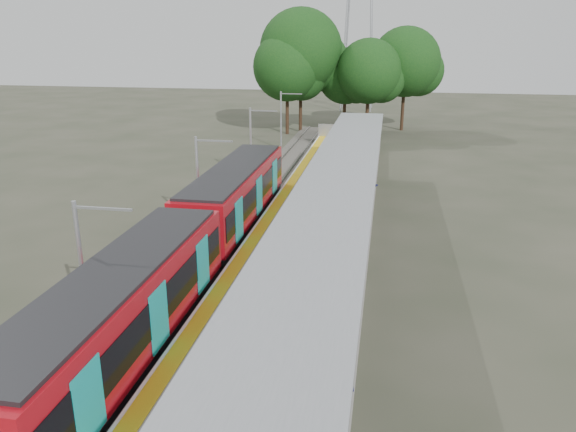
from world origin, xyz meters
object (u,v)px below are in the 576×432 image
object	(u,v)px
info_pillar_far	(337,191)
litter_bin	(328,219)
bench_mid	(343,298)
bench_far	(369,186)
bench_near	(340,370)
train	(193,239)
info_pillar_near	(284,316)

from	to	relation	value
info_pillar_far	litter_bin	bearing A→B (deg)	-87.95
bench_mid	litter_bin	distance (m)	8.98
bench_far	litter_bin	bearing A→B (deg)	-79.78
bench_far	info_pillar_far	xyz separation A→B (m)	(-1.76, -2.23, 0.17)
bench_mid	info_pillar_far	world-z (taller)	info_pillar_far
bench_near	bench_mid	xyz separation A→B (m)	(-0.28, 4.74, -0.10)
info_pillar_far	litter_bin	distance (m)	4.68
bench_far	info_pillar_far	world-z (taller)	info_pillar_far
train	bench_mid	bearing A→B (deg)	-26.23
bench_far	litter_bin	size ratio (longest dim) A/B	1.53
bench_mid	bench_far	world-z (taller)	bench_far
bench_mid	info_pillar_far	bearing A→B (deg)	99.95
train	info_pillar_far	bearing A→B (deg)	62.26
info_pillar_near	litter_bin	bearing A→B (deg)	87.24
litter_bin	bench_mid	bearing A→B (deg)	-80.49
train	litter_bin	world-z (taller)	train
litter_bin	info_pillar_far	bearing A→B (deg)	89.80
bench_far	info_pillar_near	xyz separation A→B (m)	(-2.04, -18.08, 0.28)
train	info_pillar_near	distance (m)	7.62
bench_mid	info_pillar_near	bearing A→B (deg)	-123.26
bench_far	info_pillar_near	size ratio (longest dim) A/B	0.80
train	bench_mid	distance (m)	7.62
train	litter_bin	xyz separation A→B (m)	(5.34, 5.50, -0.58)
train	bench_near	size ratio (longest dim) A/B	16.59
info_pillar_near	bench_mid	bearing A→B (deg)	51.55
bench_near	info_pillar_near	world-z (taller)	info_pillar_near
bench_mid	litter_bin	xyz separation A→B (m)	(-1.48, 8.86, -0.01)
bench_mid	litter_bin	world-z (taller)	litter_bin
train	litter_bin	bearing A→B (deg)	45.87
bench_mid	bench_far	size ratio (longest dim) A/B	0.93
train	bench_far	world-z (taller)	train
train	bench_far	size ratio (longest dim) A/B	19.00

